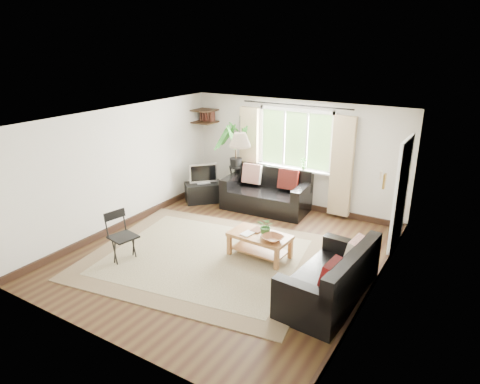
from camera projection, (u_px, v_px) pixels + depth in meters
The scene contains 24 objects.
floor at pixel (228, 254), 7.59m from camera, with size 5.50×5.50×0.00m, color black.
ceiling at pixel (227, 119), 6.78m from camera, with size 5.50×5.50×0.00m, color white.
wall_back at pixel (295, 155), 9.40m from camera, with size 5.00×0.02×2.40m, color beige.
wall_front at pixel (100, 258), 4.98m from camera, with size 5.00×0.02×2.40m, color beige.
wall_left at pixel (121, 168), 8.41m from camera, with size 0.02×5.50×2.40m, color beige.
wall_right at pixel (378, 221), 5.97m from camera, with size 0.02×5.50×2.40m, color beige.
rug at pixel (204, 256), 7.48m from camera, with size 3.85×3.30×0.02m, color #C1BA96.
window at pixel (295, 140), 9.25m from camera, with size 2.50×0.16×2.16m, color white, non-canonical shape.
door at pixel (400, 198), 7.42m from camera, with size 0.06×0.96×2.06m, color silver.
corner_shelf at pixel (205, 116), 10.07m from camera, with size 0.50×0.50×0.34m, color black, non-canonical shape.
pendant_lamp at pixel (240, 136), 7.22m from camera, with size 0.36×0.36×0.54m, color beige, non-canonical shape.
wall_sconce at pixel (383, 178), 6.06m from camera, with size 0.12×0.12×0.28m, color beige, non-canonical shape.
sofa_back at pixel (266, 191), 9.45m from camera, with size 1.86×0.93×0.88m, color black, non-canonical shape.
sofa_right at pixel (329, 275), 6.12m from camera, with size 0.88×1.75×0.82m, color black, non-canonical shape.
coffee_table at pixel (260, 246), 7.43m from camera, with size 1.06×0.58×0.43m, color #915B2F, non-canonical shape.
table_plant at pixel (266, 226), 7.29m from camera, with size 0.28×0.25×0.31m, color #336528.
bowl at pixel (272, 238), 7.10m from camera, with size 0.35×0.35×0.09m, color brown.
book_a at pixel (244, 232), 7.42m from camera, with size 0.17×0.23×0.02m, color white.
book_b at pixel (253, 229), 7.55m from camera, with size 0.18×0.24×0.02m, color brown.
tv_stand at pixel (204, 192), 10.00m from camera, with size 0.83×0.47×0.45m, color black.
tv at pixel (203, 173), 9.84m from camera, with size 0.64×0.21×0.49m, color #A5A5AA, non-canonical shape.
palm_stand at pixel (236, 163), 9.79m from camera, with size 0.71×0.71×1.83m, color black, non-canonical shape.
folding_chair at pixel (123, 238), 7.22m from camera, with size 0.45×0.45×0.87m, color black, non-canonical shape.
sill_plant at pixel (303, 164), 9.23m from camera, with size 0.14×0.10×0.27m, color #2D6023.
Camera 1 is at (3.70, -5.68, 3.60)m, focal length 32.00 mm.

